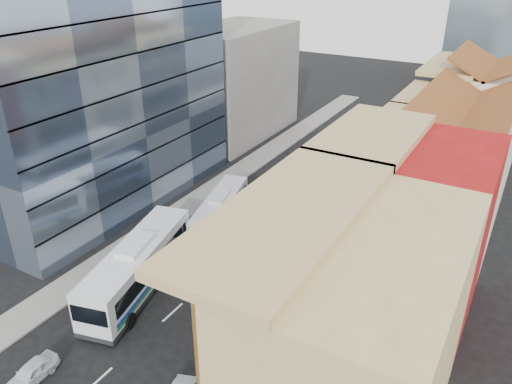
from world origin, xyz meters
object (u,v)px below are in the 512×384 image
Objects in this scene: bus_left_near at (138,265)px; bus_right at (287,215)px; shophouse_tan at (357,346)px; bus_left_far at (220,211)px; sedan_left at (31,373)px; office_tower at (86,46)px.

bus_right is (6.00, 12.38, -0.03)m from bus_left_near.
bus_left_near is 13.76m from bus_right.
shophouse_tan reaches higher than bus_left_far.
sedan_left is at bearing -104.50° from bus_right.
bus_left_far is at bearing -163.83° from bus_right.
shophouse_tan is at bearing 15.65° from sedan_left.
bus_left_far is (13.33, 0.66, -13.39)m from office_tower.
shophouse_tan is 1.11× the size of bus_left_near.
bus_right is (-11.83, 16.42, -4.02)m from shophouse_tan.
office_tower is at bearing 121.08° from sedan_left.
shophouse_tan reaches higher than bus_left_near.
office_tower is at bearing 129.39° from bus_left_near.
office_tower is 21.00m from bus_left_near.
bus_right is at bearing 2.38° from bus_left_far.
sedan_left is (-5.53, -22.38, -1.39)m from bus_right.
office_tower is 23.30m from bus_right.
bus_left_near reaches higher than sedan_left.
office_tower is at bearing -173.43° from bus_right.
shophouse_tan is 23.37m from bus_left_far.
bus_left_near is 1.25× the size of bus_left_far.
bus_left_near is (13.17, -9.96, -12.98)m from office_tower.
shophouse_tan reaches higher than sedan_left.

